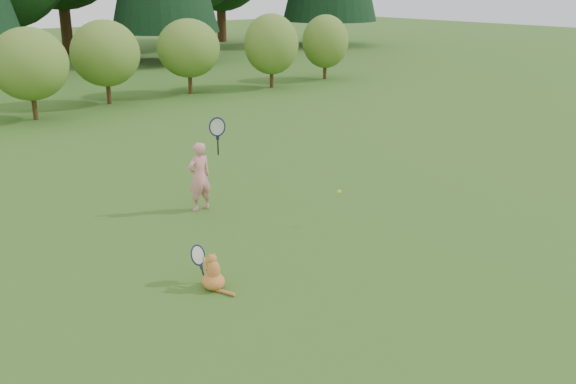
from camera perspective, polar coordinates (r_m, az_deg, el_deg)
ground at (r=9.68m, az=2.13°, el=-5.32°), size 100.00×100.00×0.00m
shrub_row at (r=20.62m, az=-23.07°, el=9.96°), size 28.00×3.00×2.80m
child at (r=11.30m, az=-7.83°, el=1.51°), size 0.67×0.37×1.85m
cat at (r=8.54m, az=-6.74°, el=-6.91°), size 0.39×0.71×0.68m
tennis_ball at (r=10.59m, az=4.57°, el=0.02°), size 0.07×0.07×0.07m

